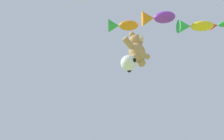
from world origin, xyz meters
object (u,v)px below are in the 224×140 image
fish_kite_emerald (220,25)px  teddy_bear_kite (137,49)px  fish_kite_tangerine (121,26)px  fish_kite_violet (156,18)px  fish_kite_goldfin (193,26)px  soccer_ball_kite (129,63)px

fish_kite_emerald → teddy_bear_kite: bearing=144.4°
teddy_bear_kite → fish_kite_tangerine: 3.28m
fish_kite_violet → fish_kite_goldfin: fish_kite_violet is taller
soccer_ball_kite → fish_kite_goldfin: 6.10m
teddy_bear_kite → fish_kite_tangerine: fish_kite_tangerine is taller
fish_kite_tangerine → fish_kite_goldfin: 4.60m
fish_kite_tangerine → fish_kite_goldfin: size_ratio=0.94×
fish_kite_tangerine → fish_kite_violet: size_ratio=0.88×
soccer_ball_kite → fish_kite_emerald: bearing=-31.3°
fish_kite_tangerine → fish_kite_goldfin: (2.97, -3.46, -0.58)m
soccer_ball_kite → fish_kite_tangerine: size_ratio=0.39×
soccer_ball_kite → fish_kite_violet: fish_kite_violet is taller
fish_kite_tangerine → fish_kite_emerald: size_ratio=1.26×
soccer_ball_kite → teddy_bear_kite: bearing=2.3°
soccer_ball_kite → fish_kite_tangerine: 4.85m
fish_kite_tangerine → fish_kite_violet: (1.44, -1.90, 0.38)m
soccer_ball_kite → fish_kite_goldfin: size_ratio=0.36×
soccer_ball_kite → fish_kite_goldfin: bearing=-31.1°
teddy_bear_kite → fish_kite_tangerine: bearing=84.7°
fish_kite_violet → soccer_ball_kite: bearing=161.6°
teddy_bear_kite → fish_kite_emerald: size_ratio=1.31×
fish_kite_goldfin → fish_kite_violet: bearing=134.5°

